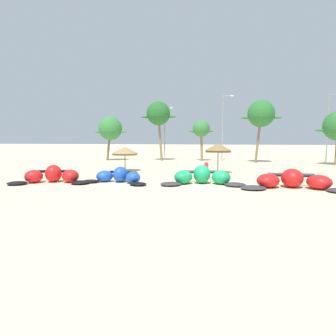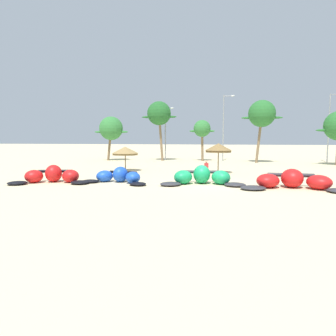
{
  "view_description": "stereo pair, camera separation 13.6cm",
  "coord_description": "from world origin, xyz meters",
  "px_view_note": "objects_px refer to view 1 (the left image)",
  "views": [
    {
      "loc": [
        0.84,
        -23.56,
        3.64
      ],
      "look_at": [
        -3.27,
        2.0,
        1.0
      ],
      "focal_mm": 32.26,
      "sensor_mm": 36.0,
      "label": 1
    },
    {
      "loc": [
        0.97,
        -23.54,
        3.64
      ],
      "look_at": [
        -3.27,
        2.0,
        1.0
      ],
      "focal_mm": 32.26,
      "sensor_mm": 36.0,
      "label": 2
    }
  ],
  "objects_px": {
    "kite_center": "(293,181)",
    "lamppost_west": "(165,131)",
    "kite_left_of_center": "(202,177)",
    "kite_left": "(119,177)",
    "palm_left_of_gap": "(201,129)",
    "palm_center_left": "(261,114)",
    "lamppost_west_center": "(223,125)",
    "palm_left": "(158,114)",
    "beach_umbrella_near_van": "(125,151)",
    "lamppost_east_center": "(329,124)",
    "person_near_kites": "(206,170)",
    "kite_far_left": "(52,176)",
    "beach_umbrella_middle": "(218,148)",
    "palm_leftmost": "(110,129)"
  },
  "relations": [
    {
      "from": "palm_left_of_gap",
      "to": "lamppost_west_center",
      "type": "distance_m",
      "value": 3.49
    },
    {
      "from": "kite_center",
      "to": "beach_umbrella_near_van",
      "type": "height_order",
      "value": "beach_umbrella_near_van"
    },
    {
      "from": "beach_umbrella_middle",
      "to": "lamppost_west_center",
      "type": "height_order",
      "value": "lamppost_west_center"
    },
    {
      "from": "palm_left",
      "to": "lamppost_west",
      "type": "relative_size",
      "value": 1.1
    },
    {
      "from": "kite_center",
      "to": "palm_left_of_gap",
      "type": "distance_m",
      "value": 25.98
    },
    {
      "from": "kite_left_of_center",
      "to": "kite_center",
      "type": "bearing_deg",
      "value": -8.33
    },
    {
      "from": "palm_left_of_gap",
      "to": "palm_center_left",
      "type": "distance_m",
      "value": 8.99
    },
    {
      "from": "beach_umbrella_middle",
      "to": "palm_left_of_gap",
      "type": "xyz_separation_m",
      "value": [
        -2.51,
        15.88,
        2.31
      ]
    },
    {
      "from": "palm_center_left",
      "to": "kite_far_left",
      "type": "bearing_deg",
      "value": -130.34
    },
    {
      "from": "kite_center",
      "to": "lamppost_east_center",
      "type": "xyz_separation_m",
      "value": [
        10.55,
        24.65,
        4.97
      ]
    },
    {
      "from": "kite_far_left",
      "to": "beach_umbrella_middle",
      "type": "xyz_separation_m",
      "value": [
        13.18,
        8.74,
        2.04
      ]
    },
    {
      "from": "kite_far_left",
      "to": "kite_center",
      "type": "bearing_deg",
      "value": 0.68
    },
    {
      "from": "person_near_kites",
      "to": "palm_left",
      "type": "xyz_separation_m",
      "value": [
        -8.13,
        20.12,
        6.44
      ]
    },
    {
      "from": "beach_umbrella_middle",
      "to": "lamppost_west_center",
      "type": "distance_m",
      "value": 16.95
    },
    {
      "from": "kite_left",
      "to": "palm_leftmost",
      "type": "bearing_deg",
      "value": 111.32
    },
    {
      "from": "kite_left_of_center",
      "to": "beach_umbrella_near_van",
      "type": "bearing_deg",
      "value": 137.69
    },
    {
      "from": "palm_leftmost",
      "to": "palm_center_left",
      "type": "xyz_separation_m",
      "value": [
        22.66,
        -0.68,
        1.92
      ]
    },
    {
      "from": "kite_far_left",
      "to": "lamppost_west_center",
      "type": "xyz_separation_m",
      "value": [
        14.0,
        25.4,
        5.03
      ]
    },
    {
      "from": "palm_leftmost",
      "to": "lamppost_east_center",
      "type": "distance_m",
      "value": 32.53
    },
    {
      "from": "palm_center_left",
      "to": "lamppost_west_center",
      "type": "relative_size",
      "value": 0.88
    },
    {
      "from": "lamppost_west",
      "to": "beach_umbrella_near_van",
      "type": "bearing_deg",
      "value": -96.05
    },
    {
      "from": "kite_far_left",
      "to": "kite_center",
      "type": "distance_m",
      "value": 18.46
    },
    {
      "from": "palm_center_left",
      "to": "lamppost_west_center",
      "type": "distance_m",
      "value": 6.05
    },
    {
      "from": "kite_center",
      "to": "lamppost_west",
      "type": "height_order",
      "value": "lamppost_west"
    },
    {
      "from": "kite_left_of_center",
      "to": "lamppost_west_center",
      "type": "bearing_deg",
      "value": 85.14
    },
    {
      "from": "kite_center",
      "to": "lamppost_east_center",
      "type": "relative_size",
      "value": 0.79
    },
    {
      "from": "beach_umbrella_middle",
      "to": "palm_left_of_gap",
      "type": "distance_m",
      "value": 16.24
    },
    {
      "from": "kite_left_of_center",
      "to": "beach_umbrella_middle",
      "type": "bearing_deg",
      "value": 80.71
    },
    {
      "from": "kite_center",
      "to": "beach_umbrella_near_van",
      "type": "bearing_deg",
      "value": 149.78
    },
    {
      "from": "lamppost_west",
      "to": "lamppost_west_center",
      "type": "height_order",
      "value": "lamppost_west_center"
    },
    {
      "from": "beach_umbrella_middle",
      "to": "palm_left_of_gap",
      "type": "relative_size",
      "value": 0.48
    },
    {
      "from": "beach_umbrella_near_van",
      "to": "person_near_kites",
      "type": "distance_m",
      "value": 10.3
    },
    {
      "from": "kite_center",
      "to": "palm_leftmost",
      "type": "bearing_deg",
      "value": 133.58
    },
    {
      "from": "palm_left_of_gap",
      "to": "lamppost_west_center",
      "type": "height_order",
      "value": "lamppost_west_center"
    },
    {
      "from": "kite_far_left",
      "to": "palm_left",
      "type": "height_order",
      "value": "palm_left"
    },
    {
      "from": "kite_center",
      "to": "palm_left_of_gap",
      "type": "bearing_deg",
      "value": 107.71
    },
    {
      "from": "beach_umbrella_middle",
      "to": "beach_umbrella_near_van",
      "type": "bearing_deg",
      "value": 178.07
    },
    {
      "from": "beach_umbrella_near_van",
      "to": "beach_umbrella_middle",
      "type": "height_order",
      "value": "beach_umbrella_middle"
    },
    {
      "from": "kite_left",
      "to": "palm_left_of_gap",
      "type": "distance_m",
      "value": 24.72
    },
    {
      "from": "kite_center",
      "to": "beach_umbrella_middle",
      "type": "bearing_deg",
      "value": 121.8
    },
    {
      "from": "kite_left",
      "to": "beach_umbrella_near_van",
      "type": "height_order",
      "value": "beach_umbrella_near_van"
    },
    {
      "from": "kite_left_of_center",
      "to": "beach_umbrella_near_van",
      "type": "distance_m",
      "value": 11.85
    },
    {
      "from": "beach_umbrella_middle",
      "to": "person_near_kites",
      "type": "bearing_deg",
      "value": -102.26
    },
    {
      "from": "lamppost_west",
      "to": "palm_center_left",
      "type": "bearing_deg",
      "value": -10.04
    },
    {
      "from": "kite_left_of_center",
      "to": "person_near_kites",
      "type": "relative_size",
      "value": 4.15
    },
    {
      "from": "kite_left_of_center",
      "to": "lamppost_west",
      "type": "relative_size",
      "value": 0.81
    },
    {
      "from": "palm_left",
      "to": "kite_left_of_center",
      "type": "bearing_deg",
      "value": -71.04
    },
    {
      "from": "lamppost_east_center",
      "to": "beach_umbrella_middle",
      "type": "bearing_deg",
      "value": -134.47
    },
    {
      "from": "kite_far_left",
      "to": "kite_left_of_center",
      "type": "height_order",
      "value": "kite_left_of_center"
    },
    {
      "from": "palm_left",
      "to": "palm_left_of_gap",
      "type": "distance_m",
      "value": 7.06
    }
  ]
}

